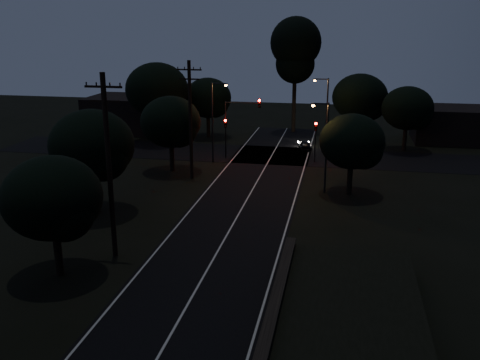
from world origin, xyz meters
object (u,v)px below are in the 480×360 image
(streetlight_b, at_px, (325,110))
(tall_pine, at_px, (296,50))
(streetlight_c, at_px, (325,141))
(signal_right, at_px, (316,134))
(signal_mast, at_px, (242,117))
(car, at_px, (305,145))
(utility_pole_far, at_px, (190,118))
(signal_left, at_px, (226,131))
(streetlight_a, at_px, (214,117))
(utility_pole_mid, at_px, (109,164))

(streetlight_b, bearing_deg, tall_pine, 111.38)
(streetlight_c, bearing_deg, signal_right, 97.02)
(streetlight_b, bearing_deg, signal_mast, -154.01)
(streetlight_b, relative_size, streetlight_c, 1.07)
(tall_pine, distance_m, streetlight_b, 13.11)
(streetlight_c, bearing_deg, tall_pine, 100.93)
(signal_right, relative_size, car, 1.34)
(tall_pine, height_order, streetlight_c, tall_pine)
(utility_pole_far, bearing_deg, streetlight_c, -9.60)
(signal_mast, bearing_deg, streetlight_c, -48.81)
(signal_left, xyz_separation_m, signal_right, (9.20, 0.00, 0.00))
(signal_mast, xyz_separation_m, streetlight_a, (-2.39, -1.99, 0.30))
(utility_pole_far, bearing_deg, streetlight_a, 83.41)
(utility_pole_mid, bearing_deg, signal_mast, 82.96)
(signal_right, height_order, streetlight_a, streetlight_a)
(tall_pine, relative_size, signal_left, 3.49)
(car, bearing_deg, utility_pole_mid, 63.19)
(streetlight_b, height_order, car, streetlight_b)
(tall_pine, bearing_deg, streetlight_b, -68.62)
(signal_right, relative_size, streetlight_a, 0.51)
(signal_left, xyz_separation_m, streetlight_c, (10.43, -9.99, 1.51))
(tall_pine, height_order, car, tall_pine)
(signal_left, height_order, signal_right, same)
(signal_mast, bearing_deg, streetlight_a, -140.23)
(utility_pole_mid, height_order, utility_pole_far, utility_pole_mid)
(signal_right, xyz_separation_m, streetlight_b, (0.71, 4.01, 1.80))
(utility_pole_far, distance_m, signal_left, 8.53)
(utility_pole_far, xyz_separation_m, streetlight_a, (0.69, 6.00, -0.85))
(tall_pine, distance_m, streetlight_c, 26.15)
(utility_pole_mid, height_order, signal_mast, utility_pole_mid)
(utility_pole_far, distance_m, tall_pine, 24.52)
(signal_right, xyz_separation_m, streetlight_a, (-9.91, -1.99, 1.80))
(utility_pole_far, height_order, signal_mast, utility_pole_far)
(signal_right, xyz_separation_m, streetlight_c, (1.23, -9.99, 1.51))
(signal_mast, height_order, streetlight_a, streetlight_a)
(utility_pole_far, relative_size, signal_left, 2.56)
(utility_pole_far, xyz_separation_m, streetlight_c, (11.83, -2.00, -1.13))
(utility_pole_far, height_order, signal_right, utility_pole_far)
(streetlight_a, xyz_separation_m, streetlight_c, (11.14, -8.00, -0.29))
(signal_mast, bearing_deg, utility_pole_far, -111.11)
(utility_pole_mid, distance_m, signal_left, 25.19)
(utility_pole_far, height_order, tall_pine, tall_pine)
(car, bearing_deg, signal_right, 95.05)
(streetlight_b, xyz_separation_m, streetlight_c, (0.52, -14.00, -0.29))
(utility_pole_far, bearing_deg, streetlight_b, 46.70)
(utility_pole_mid, relative_size, utility_pole_far, 1.05)
(signal_mast, height_order, car, signal_mast)
(signal_mast, relative_size, streetlight_b, 0.78)
(utility_pole_far, distance_m, car, 16.87)
(utility_pole_mid, relative_size, signal_right, 2.68)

